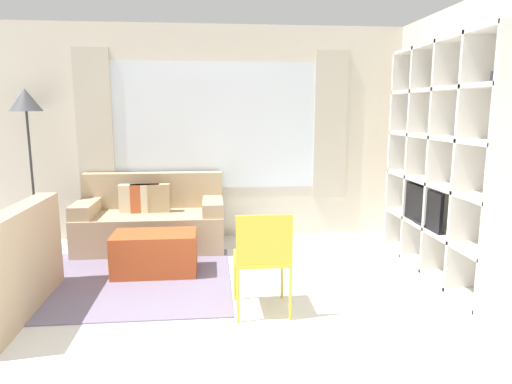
# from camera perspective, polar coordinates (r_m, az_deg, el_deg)

# --- Properties ---
(ground_plane) EXTENTS (16.00, 16.00, 0.00)m
(ground_plane) POSITION_cam_1_polar(r_m,az_deg,el_deg) (3.11, -4.06, -21.90)
(ground_plane) COLOR silver
(wall_back) EXTENTS (6.03, 0.11, 2.70)m
(wall_back) POSITION_cam_1_polar(r_m,az_deg,el_deg) (5.94, -5.08, 7.33)
(wall_back) COLOR beige
(wall_back) RESTS_ON ground_plane
(wall_right) EXTENTS (0.07, 4.47, 2.70)m
(wall_right) POSITION_cam_1_polar(r_m,az_deg,el_deg) (4.96, 24.93, 5.77)
(wall_right) COLOR beige
(wall_right) RESTS_ON ground_plane
(area_rug) EXTENTS (2.54, 1.81, 0.01)m
(area_rug) POSITION_cam_1_polar(r_m,az_deg,el_deg) (4.78, -18.99, -10.53)
(area_rug) COLOR slate
(area_rug) RESTS_ON ground_plane
(shelving_unit) EXTENTS (0.36, 2.02, 2.31)m
(shelving_unit) POSITION_cam_1_polar(r_m,az_deg,el_deg) (4.90, 22.74, 3.47)
(shelving_unit) COLOR silver
(shelving_unit) RESTS_ON ground_plane
(couch_main) EXTENTS (1.72, 0.84, 0.88)m
(couch_main) POSITION_cam_1_polar(r_m,az_deg,el_deg) (5.69, -12.93, -3.52)
(couch_main) COLOR tan
(couch_main) RESTS_ON ground_plane
(ottoman) EXTENTS (0.83, 0.48, 0.43)m
(ottoman) POSITION_cam_1_polar(r_m,az_deg,el_deg) (4.79, -12.50, -7.50)
(ottoman) COLOR #B74C23
(ottoman) RESTS_ON ground_plane
(floor_lamp) EXTENTS (0.37, 0.37, 1.90)m
(floor_lamp) POSITION_cam_1_polar(r_m,az_deg,el_deg) (6.02, -26.80, 9.24)
(floor_lamp) COLOR black
(floor_lamp) RESTS_ON ground_plane
(folding_chair) EXTENTS (0.44, 0.46, 0.86)m
(folding_chair) POSITION_cam_1_polar(r_m,az_deg,el_deg) (3.69, 0.83, -7.72)
(folding_chair) COLOR gold
(folding_chair) RESTS_ON ground_plane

